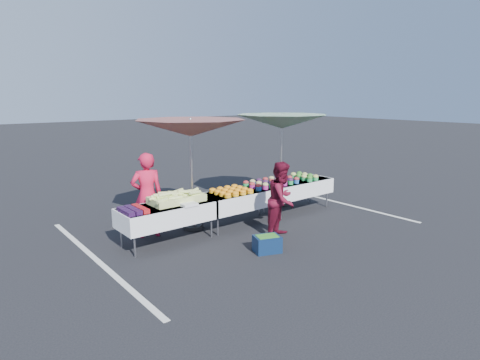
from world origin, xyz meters
TOP-DOWN VIEW (x-y plane):
  - ground at (0.00, 0.00)m, footprint 80.00×80.00m
  - stripe_left at (-3.20, 0.00)m, footprint 0.10×5.00m
  - stripe_right at (3.20, 0.00)m, footprint 0.10×5.00m
  - table_left at (-1.80, 0.00)m, footprint 1.86×0.81m
  - table_center at (0.00, 0.00)m, footprint 1.86×0.81m
  - table_right at (1.80, 0.00)m, footprint 1.86×0.81m
  - berry_punnets at (-2.51, -0.06)m, footprint 0.40×0.54m
  - corn_pile at (-1.55, 0.04)m, footprint 1.16×0.57m
  - plastic_bags at (-1.50, -0.30)m, footprint 0.30×0.25m
  - carrot_bowls at (-0.25, -0.01)m, footprint 0.75×0.69m
  - potato_cups at (0.95, 0.00)m, footprint 1.34×0.58m
  - bean_baskets at (2.06, -0.01)m, footprint 0.36×0.68m
  - vendor at (-1.94, 0.55)m, footprint 0.71×0.57m
  - customer at (0.17, -1.12)m, footprint 0.91×0.83m
  - umbrella_left at (-0.98, 0.40)m, footprint 2.55×2.55m
  - umbrella_right at (1.82, 0.57)m, footprint 2.90×2.90m
  - storage_bin at (-0.64, -1.57)m, footprint 0.56×0.48m

SIDE VIEW (x-z plane):
  - ground at x=0.00m, z-range 0.00..0.00m
  - stripe_left at x=-3.20m, z-range 0.00..0.00m
  - stripe_right at x=3.20m, z-range 0.00..0.00m
  - storage_bin at x=-0.64m, z-range 0.01..0.31m
  - table_left at x=-1.80m, z-range 0.21..0.96m
  - table_center at x=0.00m, z-range 0.21..0.96m
  - table_right at x=1.80m, z-range 0.21..0.96m
  - customer at x=0.17m, z-range 0.00..1.53m
  - plastic_bags at x=-1.50m, z-range 0.75..0.80m
  - berry_punnets at x=-2.51m, z-range 0.75..0.83m
  - carrot_bowls at x=-0.25m, z-range 0.75..0.85m
  - bean_baskets at x=2.06m, z-range 0.75..0.90m
  - potato_cups at x=0.95m, z-range 0.75..0.91m
  - corn_pile at x=-1.55m, z-range 0.71..0.97m
  - vendor at x=-1.94m, z-range 0.00..1.71m
  - umbrella_left at x=-0.98m, z-range 0.96..3.31m
  - umbrella_right at x=1.82m, z-range 0.96..3.33m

